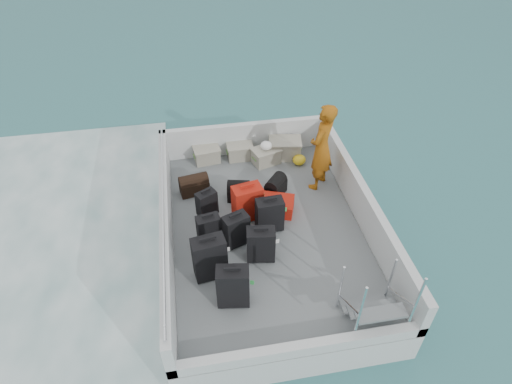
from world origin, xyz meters
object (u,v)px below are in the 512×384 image
Objects in this scene: suitcase_2 at (207,204)px; passenger at (322,148)px; suitcase_4 at (236,230)px; crate_2 at (266,157)px; suitcase_8 at (275,205)px; crate_1 at (240,152)px; suitcase_6 at (261,245)px; suitcase_7 at (270,215)px; suitcase_1 at (209,230)px; suitcase_5 at (247,203)px; suitcase_0 at (210,258)px; crate_0 at (207,155)px; crate_3 at (285,149)px; suitcase_3 at (233,287)px.

passenger reaches higher than suitcase_2.
suitcase_4 is 2.39m from crate_2.
crate_1 is (-0.39, 1.78, 0.02)m from suitcase_8.
suitcase_4 is at bearing 139.33° from suitcase_6.
crate_2 is (0.32, 1.95, -0.17)m from suitcase_7.
suitcase_1 is at bearing -21.11° from passenger.
suitcase_4 is 0.67m from suitcase_7.
suitcase_6 is 2.32m from passenger.
suitcase_5 is 1.08× the size of suitcase_7.
suitcase_0 is at bearing -134.43° from suitcase_5.
crate_0 is at bearing 75.83° from suitcase_1.
crate_1 is (0.85, 1.66, -0.11)m from suitcase_2.
crate_0 is (-0.91, 2.23, -0.17)m from suitcase_7.
suitcase_8 is (0.53, 0.10, -0.22)m from suitcase_5.
suitcase_4 is 1.09m from suitcase_8.
suitcase_6 is (0.84, 0.21, -0.08)m from suitcase_0.
suitcase_1 is 2.52m from crate_2.
suitcase_7 is 1.01× the size of crate_3.
crate_3 is (1.67, -0.12, 0.04)m from crate_0.
suitcase_4 reaches higher than suitcase_8.
crate_3 is (1.84, 2.25, -0.10)m from suitcase_1.
crate_2 reaches higher than crate_1.
suitcase_2 reaches higher than crate_0.
suitcase_0 is 0.71m from suitcase_1.
suitcase_5 is 1.03× the size of suitcase_8.
suitcase_4 is 0.98× the size of suitcase_6.
suitcase_4 is 2.74m from crate_3.
crate_2 is at bearing 77.85° from suitcase_7.
crate_2 is (0.13, 1.50, 0.03)m from suitcase_8.
suitcase_4 reaches higher than suitcase_1.
crate_2 is at bearing 56.38° from suitcase_5.
suitcase_5 reaches higher than suitcase_6.
suitcase_8 is 1.76m from crate_3.
suitcase_7 is 0.37× the size of passenger.
suitcase_6 is 1.23× the size of crate_1.
crate_1 is at bearing 74.52° from suitcase_5.
crate_0 is 1.68m from crate_3.
passenger is at bearing 57.29° from suitcase_6.
suitcase_5 reaches higher than suitcase_4.
crate_2 is at bearing -12.73° from crate_0.
passenger is (2.25, 0.49, 0.63)m from suitcase_2.
crate_3 is (1.39, 2.35, -0.12)m from suitcase_4.
suitcase_0 is 3.51m from crate_3.
suitcase_2 is at bearing -117.06° from crate_1.
suitcase_3 is (0.24, -1.28, 0.07)m from suitcase_1.
suitcase_0 reaches higher than suitcase_7.
suitcase_3 reaches higher than suitcase_1.
crate_2 is (0.65, 1.60, -0.19)m from suitcase_5.
suitcase_8 is 1.34× the size of crate_0.
suitcase_7 reaches higher than suitcase_6.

